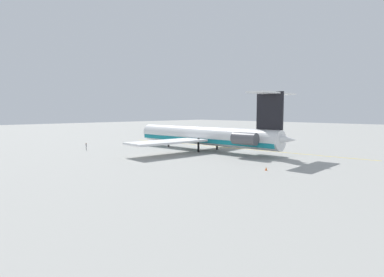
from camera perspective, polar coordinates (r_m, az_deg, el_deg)
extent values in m
plane|color=#9E9E99|center=(84.91, 4.73, -1.60)|extent=(380.88, 380.88, 0.00)
cylinder|color=white|center=(77.92, 2.10, 0.51)|extent=(41.06, 6.48, 4.36)
cone|color=white|center=(92.49, -7.57, 1.17)|extent=(4.75, 4.42, 4.19)
cone|color=white|center=(66.49, 15.62, -0.09)|extent=(6.54, 4.03, 3.71)
cube|color=teal|center=(78.00, 2.10, -0.21)|extent=(40.16, 6.52, 0.96)
cube|color=white|center=(70.50, -4.43, -0.59)|extent=(7.76, 18.51, 0.44)
cube|color=white|center=(87.36, 6.46, 0.46)|extent=(9.57, 19.01, 0.44)
cylinder|color=#515156|center=(66.65, 9.36, -0.02)|extent=(5.58, 2.81, 2.53)
cube|color=white|center=(67.28, 9.72, 0.02)|extent=(3.34, 1.56, 0.52)
cylinder|color=#515156|center=(72.60, 12.40, 0.33)|extent=(5.58, 2.81, 2.53)
cube|color=white|center=(71.95, 12.10, 0.30)|extent=(3.34, 1.56, 0.52)
cube|color=black|center=(67.53, 13.66, 4.82)|extent=(5.92, 0.74, 7.72)
cube|color=white|center=(64.37, 12.56, 8.01)|extent=(4.41, 6.56, 0.31)
cube|color=white|center=(70.49, 15.44, 7.67)|extent=(4.41, 6.56, 0.31)
cylinder|color=black|center=(86.70, -4.19, -0.36)|extent=(0.48, 0.48, 3.31)
cylinder|color=black|center=(74.59, 1.15, -1.21)|extent=(0.48, 0.48, 3.31)
cylinder|color=black|center=(79.93, 4.47, -0.82)|extent=(0.48, 0.48, 3.31)
cylinder|color=black|center=(83.40, -18.31, -1.67)|extent=(0.10, 0.10, 0.82)
cylinder|color=black|center=(83.54, -18.30, -1.66)|extent=(0.10, 0.10, 0.82)
cylinder|color=gray|center=(83.39, -18.31, -1.16)|extent=(0.28, 0.28, 0.65)
sphere|color=#8C6647|center=(83.35, -18.32, -0.86)|extent=(0.26, 0.26, 0.26)
cylinder|color=gray|center=(83.21, -18.33, -1.16)|extent=(0.08, 0.08, 0.55)
cylinder|color=gray|center=(83.57, -18.30, -1.13)|extent=(0.08, 0.08, 0.55)
cylinder|color=black|center=(110.78, -0.15, 0.17)|extent=(0.11, 0.11, 0.86)
cylinder|color=black|center=(110.70, -0.08, 0.17)|extent=(0.11, 0.11, 0.86)
cylinder|color=gray|center=(110.68, -0.11, 0.57)|extent=(0.29, 0.29, 0.68)
sphere|color=brown|center=(110.64, -0.11, 0.81)|extent=(0.27, 0.27, 0.27)
cylinder|color=gray|center=(110.77, -0.20, 0.59)|extent=(0.08, 0.08, 0.58)
cylinder|color=gray|center=(110.58, -0.03, 0.58)|extent=(0.08, 0.08, 0.58)
cylinder|color=black|center=(110.59, 2.48, 0.14)|extent=(0.10, 0.10, 0.79)
cylinder|color=black|center=(110.53, 2.42, 0.14)|extent=(0.10, 0.10, 0.79)
cylinder|color=yellow|center=(110.50, 2.45, 0.50)|extent=(0.27, 0.27, 0.63)
sphere|color=tan|center=(110.47, 2.45, 0.73)|extent=(0.25, 0.25, 0.25)
cylinder|color=yellow|center=(110.57, 2.53, 0.52)|extent=(0.07, 0.07, 0.53)
cylinder|color=yellow|center=(110.43, 2.37, 0.52)|extent=(0.07, 0.07, 0.53)
cone|color=#EA590F|center=(105.43, -2.03, -0.16)|extent=(0.40, 0.40, 0.55)
cone|color=#EA590F|center=(53.60, 13.05, -5.26)|extent=(0.40, 0.40, 0.55)
cube|color=gold|center=(85.06, 6.31, -1.60)|extent=(70.77, 7.46, 0.01)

